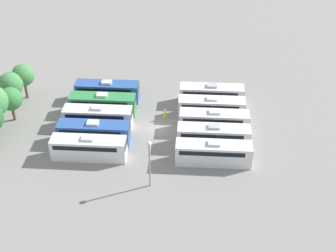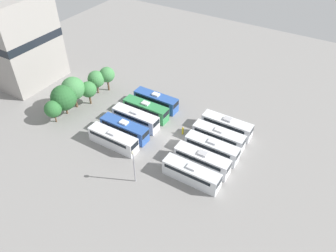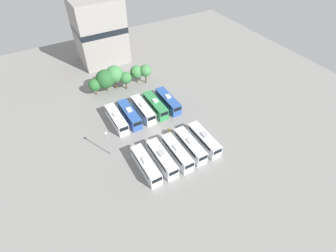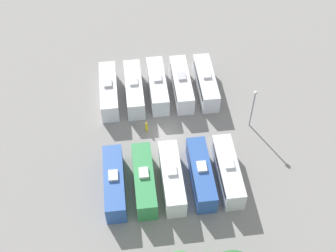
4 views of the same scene
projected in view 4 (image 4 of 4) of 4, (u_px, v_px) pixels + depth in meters
name	position (u px, v px, depth m)	size (l,w,h in m)	color
ground_plane	(165.00, 135.00, 67.49)	(125.81, 125.81, 0.00)	gray
bus_0	(206.00, 82.00, 72.20)	(2.59, 10.16, 3.42)	silver
bus_1	(182.00, 84.00, 71.95)	(2.59, 10.16, 3.42)	white
bus_2	(158.00, 85.00, 71.75)	(2.59, 10.16, 3.42)	silver
bus_3	(134.00, 89.00, 71.25)	(2.59, 10.16, 3.42)	silver
bus_4	(109.00, 91.00, 70.98)	(2.59, 10.16, 3.42)	silver
bus_5	(228.00, 171.00, 61.35)	(2.59, 10.16, 3.42)	silver
bus_6	(201.00, 174.00, 61.05)	(2.59, 10.16, 3.42)	#2D56A8
bus_7	(172.00, 177.00, 60.66)	(2.59, 10.16, 3.42)	silver
bus_8	(144.00, 180.00, 60.41)	(2.59, 10.16, 3.42)	#338C4C
bus_9	(114.00, 183.00, 60.15)	(2.59, 10.16, 3.42)	#2D56A8
worker_person	(147.00, 127.00, 67.41)	(0.36, 0.36, 1.83)	gold
light_pole	(254.00, 102.00, 65.07)	(0.60, 0.60, 7.00)	gray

